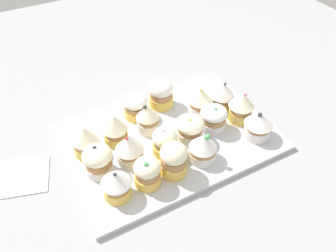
{
  "coord_description": "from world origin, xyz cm",
  "views": [
    {
      "loc": [
        -27.62,
        -50.76,
        57.76
      ],
      "look_at": [
        0.0,
        0.0,
        4.2
      ],
      "focal_mm": 37.16,
      "sensor_mm": 36.0,
      "label": 1
    }
  ],
  "objects_px": {
    "cupcake_13": "(148,118)",
    "napkin": "(9,178)",
    "cupcake_2": "(174,159)",
    "cupcake_8": "(190,129)",
    "cupcake_1": "(147,172)",
    "cupcake_17": "(161,93)",
    "cupcake_4": "(258,125)",
    "cupcake_5": "(98,160)",
    "cupcake_0": "(116,184)",
    "cupcake_12": "(115,129)",
    "cupcake_9": "(213,118)",
    "cupcake_16": "(136,106)",
    "cupcake_10": "(241,106)",
    "cupcake_3": "(203,147)",
    "cupcake_7": "(165,142)",
    "cupcake_14": "(201,102)",
    "baking_tray": "(168,137)",
    "cupcake_6": "(129,148)",
    "cupcake_15": "(222,95)"
  },
  "relations": [
    {
      "from": "cupcake_13",
      "to": "cupcake_17",
      "type": "relative_size",
      "value": 1.02
    },
    {
      "from": "cupcake_9",
      "to": "napkin",
      "type": "xyz_separation_m",
      "value": [
        -0.45,
        0.08,
        -0.04
      ]
    },
    {
      "from": "cupcake_0",
      "to": "cupcake_12",
      "type": "bearing_deg",
      "value": 68.66
    },
    {
      "from": "cupcake_3",
      "to": "napkin",
      "type": "xyz_separation_m",
      "value": [
        -0.38,
        0.15,
        -0.04
      ]
    },
    {
      "from": "cupcake_10",
      "to": "cupcake_13",
      "type": "distance_m",
      "value": 0.22
    },
    {
      "from": "cupcake_17",
      "to": "cupcake_7",
      "type": "bearing_deg",
      "value": -114.9
    },
    {
      "from": "cupcake_6",
      "to": "cupcake_7",
      "type": "xyz_separation_m",
      "value": [
        0.08,
        -0.01,
        -0.0
      ]
    },
    {
      "from": "napkin",
      "to": "cupcake_9",
      "type": "bearing_deg",
      "value": -10.33
    },
    {
      "from": "cupcake_5",
      "to": "cupcake_9",
      "type": "height_order",
      "value": "cupcake_5"
    },
    {
      "from": "cupcake_0",
      "to": "cupcake_8",
      "type": "xyz_separation_m",
      "value": [
        0.2,
        0.07,
        -0.0
      ]
    },
    {
      "from": "cupcake_4",
      "to": "cupcake_9",
      "type": "distance_m",
      "value": 0.1
    },
    {
      "from": "cupcake_16",
      "to": "cupcake_8",
      "type": "bearing_deg",
      "value": -61.48
    },
    {
      "from": "cupcake_9",
      "to": "cupcake_16",
      "type": "distance_m",
      "value": 0.19
    },
    {
      "from": "cupcake_3",
      "to": "cupcake_7",
      "type": "height_order",
      "value": "cupcake_3"
    },
    {
      "from": "cupcake_2",
      "to": "cupcake_9",
      "type": "height_order",
      "value": "cupcake_2"
    },
    {
      "from": "cupcake_1",
      "to": "cupcake_17",
      "type": "xyz_separation_m",
      "value": [
        0.14,
        0.21,
        0.0
      ]
    },
    {
      "from": "cupcake_12",
      "to": "cupcake_14",
      "type": "relative_size",
      "value": 0.99
    },
    {
      "from": "cupcake_0",
      "to": "cupcake_17",
      "type": "relative_size",
      "value": 0.97
    },
    {
      "from": "cupcake_0",
      "to": "cupcake_17",
      "type": "xyz_separation_m",
      "value": [
        0.21,
        0.21,
        0.0
      ]
    },
    {
      "from": "cupcake_2",
      "to": "cupcake_10",
      "type": "height_order",
      "value": "cupcake_10"
    },
    {
      "from": "baking_tray",
      "to": "cupcake_16",
      "type": "xyz_separation_m",
      "value": [
        -0.04,
        0.1,
        0.04
      ]
    },
    {
      "from": "cupcake_1",
      "to": "cupcake_0",
      "type": "bearing_deg",
      "value": 179.39
    },
    {
      "from": "cupcake_10",
      "to": "cupcake_13",
      "type": "bearing_deg",
      "value": 161.25
    },
    {
      "from": "cupcake_13",
      "to": "cupcake_15",
      "type": "bearing_deg",
      "value": -3.4
    },
    {
      "from": "cupcake_3",
      "to": "cupcake_9",
      "type": "relative_size",
      "value": 1.14
    },
    {
      "from": "cupcake_1",
      "to": "cupcake_13",
      "type": "relative_size",
      "value": 0.94
    },
    {
      "from": "napkin",
      "to": "cupcake_13",
      "type": "bearing_deg",
      "value": -3.1
    },
    {
      "from": "cupcake_13",
      "to": "cupcake_16",
      "type": "relative_size",
      "value": 1.18
    },
    {
      "from": "cupcake_8",
      "to": "cupcake_10",
      "type": "distance_m",
      "value": 0.14
    },
    {
      "from": "cupcake_3",
      "to": "cupcake_6",
      "type": "xyz_separation_m",
      "value": [
        -0.14,
        0.07,
        0.0
      ]
    },
    {
      "from": "cupcake_4",
      "to": "cupcake_6",
      "type": "relative_size",
      "value": 0.93
    },
    {
      "from": "cupcake_4",
      "to": "napkin",
      "type": "relative_size",
      "value": 0.43
    },
    {
      "from": "cupcake_2",
      "to": "cupcake_8",
      "type": "distance_m",
      "value": 0.1
    },
    {
      "from": "cupcake_13",
      "to": "napkin",
      "type": "xyz_separation_m",
      "value": [
        -0.32,
        0.02,
        -0.04
      ]
    },
    {
      "from": "cupcake_3",
      "to": "cupcake_6",
      "type": "distance_m",
      "value": 0.15
    },
    {
      "from": "cupcake_2",
      "to": "cupcake_12",
      "type": "distance_m",
      "value": 0.16
    },
    {
      "from": "cupcake_4",
      "to": "cupcake_5",
      "type": "height_order",
      "value": "cupcake_5"
    },
    {
      "from": "cupcake_7",
      "to": "cupcake_13",
      "type": "relative_size",
      "value": 0.93
    },
    {
      "from": "cupcake_10",
      "to": "cupcake_14",
      "type": "height_order",
      "value": "cupcake_10"
    },
    {
      "from": "baking_tray",
      "to": "cupcake_5",
      "type": "relative_size",
      "value": 6.59
    },
    {
      "from": "cupcake_1",
      "to": "cupcake_2",
      "type": "bearing_deg",
      "value": 0.65
    },
    {
      "from": "cupcake_0",
      "to": "cupcake_16",
      "type": "bearing_deg",
      "value": 56.65
    },
    {
      "from": "cupcake_4",
      "to": "cupcake_17",
      "type": "distance_m",
      "value": 0.25
    },
    {
      "from": "cupcake_0",
      "to": "cupcake_13",
      "type": "height_order",
      "value": "cupcake_13"
    },
    {
      "from": "cupcake_8",
      "to": "cupcake_16",
      "type": "bearing_deg",
      "value": 118.52
    },
    {
      "from": "cupcake_5",
      "to": "cupcake_15",
      "type": "height_order",
      "value": "cupcake_15"
    },
    {
      "from": "cupcake_12",
      "to": "cupcake_2",
      "type": "bearing_deg",
      "value": -63.33
    },
    {
      "from": "cupcake_14",
      "to": "cupcake_15",
      "type": "xyz_separation_m",
      "value": [
        0.06,
        -0.0,
        0.0
      ]
    },
    {
      "from": "cupcake_2",
      "to": "cupcake_17",
      "type": "relative_size",
      "value": 1.07
    },
    {
      "from": "cupcake_12",
      "to": "cupcake_14",
      "type": "bearing_deg",
      "value": -2.16
    }
  ]
}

